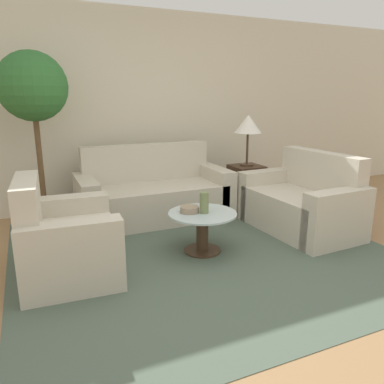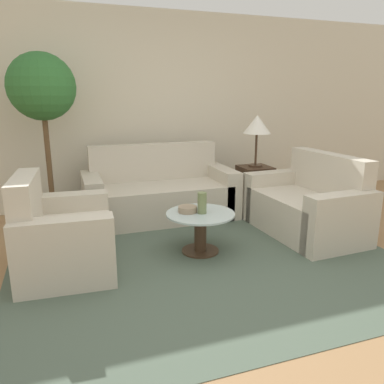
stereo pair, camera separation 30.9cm
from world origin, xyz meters
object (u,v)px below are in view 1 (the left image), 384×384
object	(u,v)px
coffee_table	(202,226)
vase	(204,203)
bowl	(189,209)
armchair	(62,243)
loveseat	(303,204)
table_lamp	(248,125)
potted_plant	(34,100)
sofa_main	(153,195)

from	to	relation	value
coffee_table	vase	world-z (taller)	vase
vase	bowl	bearing A→B (deg)	147.40
armchair	loveseat	size ratio (longest dim) A/B	0.73
loveseat	vase	world-z (taller)	loveseat
armchair	loveseat	bearing A→B (deg)	-84.65
bowl	vase	bearing A→B (deg)	-32.60
table_lamp	bowl	distance (m)	1.82
armchair	vase	distance (m)	1.33
table_lamp	potted_plant	xyz separation A→B (m)	(-2.57, 0.19, 0.33)
armchair	bowl	world-z (taller)	armchair
armchair	vase	xyz separation A→B (m)	(1.31, -0.04, 0.22)
sofa_main	coffee_table	xyz separation A→B (m)	(0.10, -1.22, -0.03)
table_lamp	potted_plant	bearing A→B (deg)	175.69
loveseat	potted_plant	bearing A→B (deg)	-116.58
table_lamp	vase	size ratio (longest dim) A/B	3.28
armchair	table_lamp	bearing A→B (deg)	-62.89
coffee_table	table_lamp	xyz separation A→B (m)	(1.20, 1.13, 0.86)
potted_plant	vase	xyz separation A→B (m)	(1.38, -1.34, -0.94)
sofa_main	loveseat	size ratio (longest dim) A/B	1.34
sofa_main	vase	world-z (taller)	sofa_main
vase	bowl	xyz separation A→B (m)	(-0.12, 0.08, -0.07)
sofa_main	table_lamp	xyz separation A→B (m)	(1.30, -0.09, 0.83)
loveseat	vase	xyz separation A→B (m)	(-1.33, -0.14, 0.22)
bowl	coffee_table	bearing A→B (deg)	-30.97
armchair	coffee_table	bearing A→B (deg)	-88.03
bowl	table_lamp	bearing A→B (deg)	39.22
bowl	armchair	bearing A→B (deg)	-178.30
sofa_main	armchair	distance (m)	1.69
loveseat	table_lamp	bearing A→B (deg)	-174.72
coffee_table	vase	size ratio (longest dim) A/B	3.24
potted_plant	vase	world-z (taller)	potted_plant
sofa_main	potted_plant	distance (m)	1.72
potted_plant	bowl	bearing A→B (deg)	-45.02
coffee_table	potted_plant	xyz separation A→B (m)	(-1.37, 1.33, 1.19)
coffee_table	bowl	distance (m)	0.21
sofa_main	table_lamp	bearing A→B (deg)	-3.98
coffee_table	table_lamp	bearing A→B (deg)	43.38
sofa_main	bowl	size ratio (longest dim) A/B	10.00
coffee_table	table_lamp	size ratio (longest dim) A/B	0.99
table_lamp	bowl	bearing A→B (deg)	-140.78
table_lamp	vase	world-z (taller)	table_lamp
bowl	sofa_main	bearing A→B (deg)	89.70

